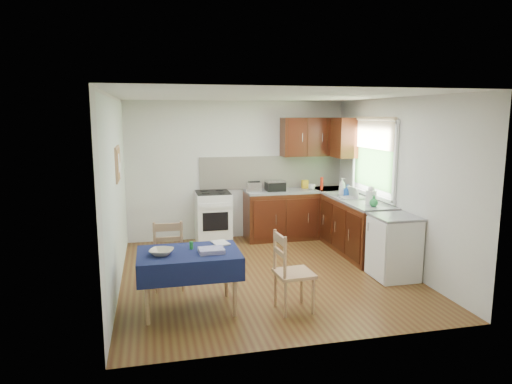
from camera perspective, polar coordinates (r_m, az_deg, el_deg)
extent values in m
plane|color=#512C15|center=(6.64, 1.16, -10.18)|extent=(4.20, 4.20, 0.00)
cube|color=silver|center=(6.25, 1.24, 11.93)|extent=(4.00, 4.20, 0.02)
cube|color=silver|center=(8.36, -2.34, 2.74)|extent=(4.00, 0.02, 2.50)
cube|color=silver|center=(4.36, 8.01, -3.70)|extent=(4.00, 0.02, 2.50)
cube|color=silver|center=(6.15, -17.17, -0.14)|extent=(0.02, 4.20, 2.50)
cube|color=silver|center=(7.08, 17.09, 1.09)|extent=(0.02, 4.20, 2.50)
cube|color=black|center=(8.46, 5.09, -2.83)|extent=(1.90, 0.60, 0.86)
cube|color=black|center=(7.66, 12.41, -4.34)|extent=(0.60, 1.70, 0.86)
cube|color=slate|center=(8.38, 5.13, 0.18)|extent=(1.90, 0.60, 0.04)
cube|color=slate|center=(7.57, 12.53, -1.03)|extent=(0.60, 1.70, 0.04)
cube|color=slate|center=(8.60, 9.25, 0.33)|extent=(0.60, 0.60, 0.04)
cube|color=#F5E6D0|center=(8.49, 2.00, 2.51)|extent=(2.70, 0.02, 0.60)
cube|color=black|center=(8.51, 7.22, 6.85)|extent=(1.20, 0.35, 0.70)
cube|color=black|center=(8.28, 11.03, 6.68)|extent=(0.35, 0.50, 0.70)
cube|color=white|center=(8.12, -5.38, -3.22)|extent=(0.60, 0.60, 0.90)
cube|color=black|center=(8.03, -5.43, -0.06)|extent=(0.58, 0.58, 0.02)
cube|color=black|center=(7.83, -5.08, -3.71)|extent=(0.44, 0.01, 0.32)
cube|color=#295222|center=(7.65, 14.47, 3.70)|extent=(0.01, 1.40, 0.85)
cube|color=white|center=(7.61, 14.58, 8.57)|extent=(0.04, 1.48, 0.06)
cube|color=white|center=(7.72, 14.20, -0.36)|extent=(0.04, 1.48, 0.06)
cube|color=beige|center=(7.61, 14.41, 6.92)|extent=(0.02, 1.36, 0.44)
cube|color=white|center=(6.64, 16.86, -6.74)|extent=(0.55, 0.58, 0.85)
cube|color=slate|center=(6.53, 17.05, -2.99)|extent=(0.58, 0.60, 0.03)
cube|color=#A77A53|center=(6.40, -16.92, 3.40)|extent=(0.02, 0.62, 0.47)
cube|color=#AB7848|center=(6.40, -16.79, 3.40)|extent=(0.01, 0.56, 0.41)
cube|color=white|center=(6.32, -16.75, 3.51)|extent=(0.00, 0.18, 0.24)
cube|color=white|center=(6.53, -16.59, 2.64)|extent=(0.00, 0.15, 0.20)
cube|color=#0F183D|center=(5.32, -8.40, -7.55)|extent=(1.12, 0.75, 0.03)
cube|color=#0F183D|center=(5.00, -8.00, -10.08)|extent=(1.16, 0.02, 0.26)
cube|color=#0F183D|center=(5.72, -8.69, -7.54)|extent=(1.16, 0.02, 0.26)
cube|color=#0F183D|center=(5.35, -14.55, -8.97)|extent=(0.02, 0.79, 0.26)
cube|color=#0F183D|center=(5.43, -2.30, -8.38)|extent=(0.02, 0.79, 0.26)
cylinder|color=#A77A53|center=(5.15, -13.49, -12.45)|extent=(0.05, 0.05, 0.67)
cylinder|color=#A77A53|center=(5.22, -2.66, -11.87)|extent=(0.05, 0.05, 0.67)
cylinder|color=#A77A53|center=(5.70, -13.46, -10.26)|extent=(0.05, 0.05, 0.67)
cylinder|color=#A77A53|center=(5.76, -3.73, -9.78)|extent=(0.05, 0.05, 0.67)
cube|color=#A77A53|center=(6.10, -10.87, -7.78)|extent=(0.42, 0.42, 0.04)
cube|color=#A77A53|center=(5.84, -10.95, -5.08)|extent=(0.37, 0.04, 0.29)
cylinder|color=#A77A53|center=(6.33, -9.31, -9.18)|extent=(0.04, 0.04, 0.44)
cylinder|color=#A77A53|center=(6.33, -12.35, -9.29)|extent=(0.04, 0.04, 0.44)
cylinder|color=#A77A53|center=(6.02, -9.17, -10.19)|extent=(0.04, 0.04, 0.44)
cylinder|color=#A77A53|center=(6.02, -12.39, -10.30)|extent=(0.04, 0.04, 0.44)
cube|color=#A77A53|center=(5.35, 4.79, -10.12)|extent=(0.44, 0.44, 0.04)
cube|color=#A77A53|center=(5.18, 3.00, -6.73)|extent=(0.06, 0.38, 0.30)
cylinder|color=#A77A53|center=(5.35, 7.15, -12.72)|extent=(0.04, 0.04, 0.44)
cylinder|color=#A77A53|center=(5.63, 5.73, -11.51)|extent=(0.04, 0.04, 0.44)
cylinder|color=#A77A53|center=(5.23, 3.70, -13.20)|extent=(0.04, 0.04, 0.44)
cylinder|color=#A77A53|center=(5.52, 2.44, -11.92)|extent=(0.04, 0.04, 0.44)
cube|color=silver|center=(8.05, -0.27, 0.62)|extent=(0.26, 0.16, 0.18)
cube|color=black|center=(8.04, -0.27, 1.31)|extent=(0.22, 0.02, 0.02)
cube|color=black|center=(8.21, 2.42, 0.69)|extent=(0.33, 0.29, 0.15)
cube|color=silver|center=(8.19, 2.42, 1.38)|extent=(0.33, 0.29, 0.03)
cylinder|color=red|center=(8.35, 8.22, 1.05)|extent=(0.05, 0.05, 0.24)
cube|color=gold|center=(8.53, 6.14, 0.98)|extent=(0.12, 0.08, 0.15)
cube|color=#939398|center=(7.63, 11.99, -0.69)|extent=(0.41, 0.31, 0.02)
cylinder|color=white|center=(7.62, 12.01, -0.04)|extent=(0.05, 0.19, 0.19)
cylinder|color=white|center=(7.18, 14.18, -0.66)|extent=(0.17, 0.17, 0.21)
sphere|color=white|center=(7.16, 14.22, 0.32)|extent=(0.10, 0.10, 0.10)
imported|color=silver|center=(8.40, 7.00, 0.65)|extent=(0.15, 0.15, 0.10)
imported|color=white|center=(7.83, 10.71, 0.64)|extent=(0.16, 0.16, 0.30)
imported|color=blue|center=(7.79, 11.30, 0.19)|extent=(0.11, 0.11, 0.19)
imported|color=#268D41|center=(7.00, 14.52, -1.11)|extent=(0.18, 0.18, 0.16)
imported|color=beige|center=(5.25, -11.72, -7.35)|extent=(0.33, 0.33, 0.06)
imported|color=white|center=(5.56, -5.31, -6.49)|extent=(0.23, 0.27, 0.02)
cylinder|color=#268D36|center=(5.41, -8.08, -6.60)|extent=(0.04, 0.04, 0.09)
cube|color=navy|center=(5.25, -5.60, -7.28)|extent=(0.29, 0.23, 0.05)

